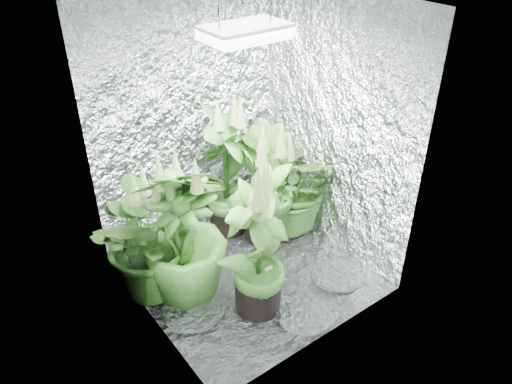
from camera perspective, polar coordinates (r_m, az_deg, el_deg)
The scene contains 12 objects.
ground at distance 3.89m, azimuth -0.88°, elevation -9.24°, with size 1.60×1.60×0.00m, color silver.
walls at distance 3.32m, azimuth -1.03°, elevation 3.83°, with size 1.62×1.62×2.00m.
ceiling at distance 2.98m, azimuth -1.22°, elevation 21.03°, with size 1.60×1.60×0.01m, color silver.
grow_lamp at distance 3.02m, azimuth -1.18°, elevation 17.78°, with size 0.50×0.30×0.22m.
plant_a at distance 3.54m, azimuth -11.97°, elevation -5.10°, with size 0.92×0.92×1.00m.
plant_b at distance 4.05m, azimuth -3.40°, elevation 2.23°, with size 0.82×0.82×1.21m.
plant_c at distance 3.98m, azimuth 0.92°, elevation 0.38°, with size 0.58×0.58×1.06m.
plant_d at distance 3.41m, azimuth -8.40°, elevation -4.77°, with size 0.80×0.80×1.17m.
plant_e at distance 4.09m, azimuth 4.30°, elevation 0.84°, with size 0.91×0.91×0.96m.
plant_f at distance 3.26m, azimuth 0.25°, elevation -5.85°, with size 0.81×0.81×1.23m.
circulation_fan at distance 4.39m, azimuth 1.97°, elevation -1.43°, with size 0.19×0.28×0.35m.
plant_label at distance 3.44m, azimuth 1.51°, elevation -9.19°, with size 0.06×0.01×0.09m, color white.
Camera 1 is at (-1.70, -2.38, 2.57)m, focal length 35.00 mm.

